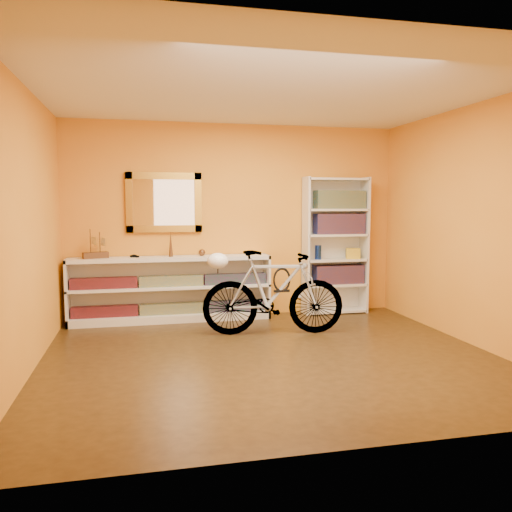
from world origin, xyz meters
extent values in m
cube|color=black|center=(0.00, 0.00, -0.01)|extent=(4.50, 4.00, 0.01)
cube|color=silver|center=(0.00, 0.00, 2.60)|extent=(4.50, 4.00, 0.01)
cube|color=orange|center=(0.00, 2.00, 1.30)|extent=(4.50, 0.01, 2.60)
cube|color=orange|center=(-2.25, 0.00, 1.30)|extent=(0.01, 4.00, 2.60)
cube|color=orange|center=(2.25, 0.00, 1.30)|extent=(0.01, 4.00, 2.60)
cube|color=#886018|center=(-0.95, 1.97, 1.55)|extent=(0.98, 0.06, 0.78)
cube|color=silver|center=(0.90, 1.99, 0.25)|extent=(0.09, 0.02, 0.09)
cube|color=black|center=(-0.88, 1.79, 0.17)|extent=(2.50, 0.13, 0.14)
cube|color=navy|center=(-0.88, 1.79, 0.54)|extent=(2.50, 0.13, 0.14)
imported|color=black|center=(-1.34, 1.81, 0.85)|extent=(0.00, 0.00, 0.00)
cone|color=brown|center=(-0.88, 1.81, 1.02)|extent=(0.06, 0.06, 0.33)
sphere|color=brown|center=(-0.48, 1.81, 0.89)|extent=(0.09, 0.09, 0.09)
cube|color=maroon|center=(1.44, 1.84, 0.55)|extent=(0.70, 0.22, 0.26)
cube|color=maroon|center=(1.44, 1.84, 1.25)|extent=(0.70, 0.22, 0.28)
cube|color=#1C5462|center=(1.44, 1.84, 1.59)|extent=(0.70, 0.22, 0.25)
cylinder|color=navy|center=(1.13, 1.82, 0.86)|extent=(0.09, 0.09, 0.20)
cube|color=maroon|center=(1.19, 1.87, 1.57)|extent=(0.20, 0.20, 0.20)
cube|color=gold|center=(1.64, 1.80, 0.84)|extent=(0.22, 0.17, 0.15)
imported|color=silver|center=(0.24, 0.86, 0.50)|extent=(0.66, 1.74, 1.00)
ellipsoid|color=white|center=(-0.40, 0.95, 0.88)|extent=(0.25, 0.24, 0.19)
torus|color=black|center=(0.34, 0.85, 0.65)|extent=(0.21, 0.02, 0.21)
camera|label=1|loc=(-1.25, -4.85, 1.53)|focal=35.80mm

